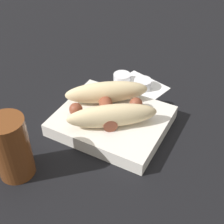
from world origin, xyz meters
TOP-DOWN VIEW (x-y plane):
  - ground_plane at (0.00, 0.00)m, footprint 3.00×3.00m
  - food_tray at (0.00, 0.00)m, footprint 0.23×0.20m
  - bread_roll at (0.01, -0.01)m, footprint 0.23×0.21m
  - sausage at (0.02, -0.01)m, footprint 0.14×0.12m
  - pickled_veggies at (0.06, -0.06)m, footprint 0.07×0.07m
  - napkin at (0.01, -0.16)m, footprint 0.15×0.15m
  - condiment_cup_near at (0.00, -0.17)m, footprint 0.05×0.05m
  - condiment_cup_far at (0.06, -0.17)m, footprint 0.05×0.05m
  - drink_glass at (0.10, 0.20)m, footprint 0.07×0.07m

SIDE VIEW (x-z plane):
  - ground_plane at x=0.00m, z-range 0.00..0.00m
  - napkin at x=0.01m, z-range 0.00..0.00m
  - condiment_cup_near at x=0.00m, z-range 0.00..0.02m
  - condiment_cup_far at x=0.06m, z-range 0.00..0.02m
  - food_tray at x=0.00m, z-range 0.00..0.03m
  - pickled_veggies at x=0.06m, z-range 0.03..0.04m
  - sausage at x=0.02m, z-range 0.03..0.06m
  - bread_roll at x=0.01m, z-range 0.03..0.08m
  - drink_glass at x=0.10m, z-range 0.00..0.13m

